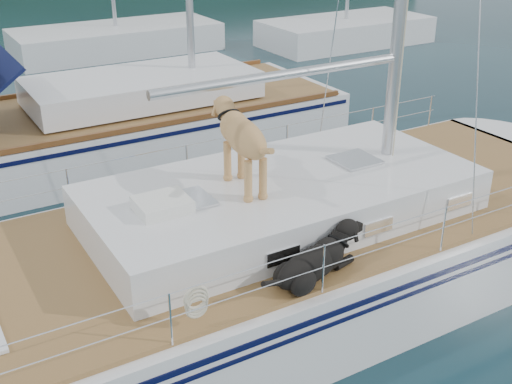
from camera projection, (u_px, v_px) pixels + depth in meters
ground at (232, 309)px, 8.89m from camera, size 120.00×120.00×0.00m
main_sailboat at (238, 266)px, 8.64m from camera, size 12.00×3.80×14.01m
neighbor_sailboat at (97, 132)px, 13.65m from camera, size 11.00×3.50×13.30m
bg_boat_center at (117, 40)px, 23.03m from camera, size 7.20×3.00×11.65m
bg_boat_east at (345, 32)px, 24.37m from camera, size 6.40×3.00×11.65m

